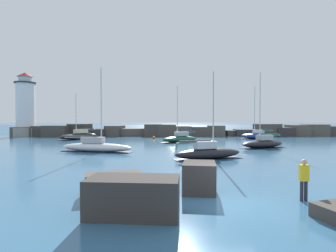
{
  "coord_description": "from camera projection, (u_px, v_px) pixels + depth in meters",
  "views": [
    {
      "loc": [
        -2.96,
        -10.75,
        3.49
      ],
      "look_at": [
        -2.16,
        24.02,
        2.64
      ],
      "focal_mm": 28.0,
      "sensor_mm": 36.0,
      "label": 1
    }
  ],
  "objects": [
    {
      "name": "ground_plane",
      "position": [
        233.0,
        203.0,
        10.9
      ],
      "size": [
        600.0,
        600.0,
        0.0
      ],
      "primitive_type": "plane",
      "color": "#336084"
    },
    {
      "name": "open_sea_beyond",
      "position": [
        169.0,
        127.0,
        115.85
      ],
      "size": [
        400.0,
        116.0,
        0.01
      ],
      "color": "#235175",
      "rests_on": "ground"
    },
    {
      "name": "breakwater_jetty",
      "position": [
        180.0,
        131.0,
        55.94
      ],
      "size": [
        69.06,
        6.96,
        2.57
      ],
      "color": "#4C443D",
      "rests_on": "ground"
    },
    {
      "name": "lighthouse",
      "position": [
        25.0,
        109.0,
        54.94
      ],
      "size": [
        4.96,
        4.96,
        13.38
      ],
      "color": "gray",
      "rests_on": "ground"
    },
    {
      "name": "foreground_rocks",
      "position": [
        255.0,
        200.0,
        9.47
      ],
      "size": [
        13.37,
        7.62,
        1.46
      ],
      "color": "brown",
      "rests_on": "ground"
    },
    {
      "name": "sailboat_moored_0",
      "position": [
        79.0,
        136.0,
        46.61
      ],
      "size": [
        5.98,
        8.05,
        8.05
      ],
      "color": "black",
      "rests_on": "ground"
    },
    {
      "name": "sailboat_moored_1",
      "position": [
        257.0,
        136.0,
        46.96
      ],
      "size": [
        5.99,
        5.42,
        9.54
      ],
      "color": "navy",
      "rests_on": "ground"
    },
    {
      "name": "sailboat_moored_2",
      "position": [
        96.0,
        146.0,
        28.47
      ],
      "size": [
        8.42,
        3.91,
        9.09
      ],
      "color": "white",
      "rests_on": "ground"
    },
    {
      "name": "sailboat_moored_3",
      "position": [
        208.0,
        152.0,
        23.23
      ],
      "size": [
        6.65,
        3.74,
        7.76
      ],
      "color": "black",
      "rests_on": "ground"
    },
    {
      "name": "sailboat_moored_4",
      "position": [
        180.0,
        138.0,
        40.29
      ],
      "size": [
        6.49,
        5.1,
        8.62
      ],
      "color": "#195138",
      "rests_on": "ground"
    },
    {
      "name": "sailboat_moored_5",
      "position": [
        263.0,
        143.0,
        32.35
      ],
      "size": [
        6.36,
        4.19,
        9.26
      ],
      "color": "black",
      "rests_on": "ground"
    },
    {
      "name": "mooring_buoy_orange_near",
      "position": [
        154.0,
        137.0,
        47.32
      ],
      "size": [
        0.53,
        0.53,
        0.73
      ],
      "color": "#EA5914",
      "rests_on": "ground"
    },
    {
      "name": "person_on_rocks",
      "position": [
        304.0,
        178.0,
        11.16
      ],
      "size": [
        0.36,
        0.24,
        1.8
      ],
      "color": "#282833",
      "rests_on": "ground"
    }
  ]
}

